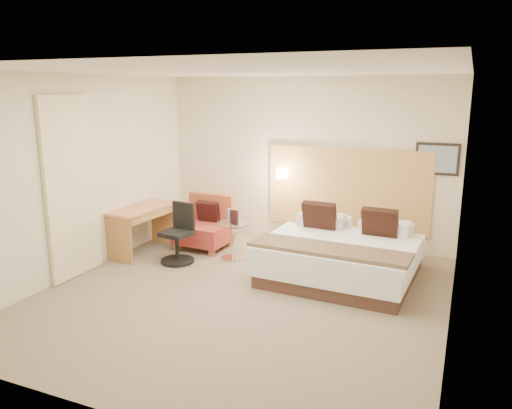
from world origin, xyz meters
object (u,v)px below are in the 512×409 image
at_px(bed, 342,254).
at_px(desk_chair, 179,238).
at_px(desk, 143,217).
at_px(lounge_chair, 205,227).
at_px(side_table, 232,239).

distance_m(bed, desk_chair, 2.38).
height_order(bed, desk_chair, bed).
relative_size(desk, desk_chair, 1.37).
xyz_separation_m(lounge_chair, side_table, (0.66, -0.35, -0.03)).
relative_size(lounge_chair, side_table, 1.32).
height_order(bed, side_table, bed).
xyz_separation_m(bed, side_table, (-1.68, 0.06, -0.00)).
bearing_deg(desk, bed, 3.76).
height_order(side_table, desk_chair, desk_chair).
relative_size(lounge_chair, desk_chair, 0.96).
height_order(side_table, desk, desk).
relative_size(bed, desk_chair, 2.35).
distance_m(side_table, desk, 1.46).
bearing_deg(desk_chair, bed, 8.91).
bearing_deg(side_table, desk_chair, -147.65).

